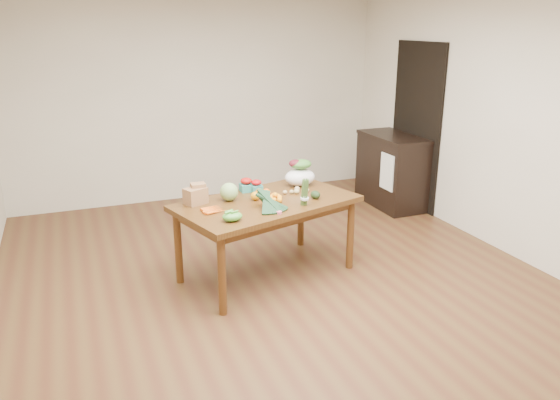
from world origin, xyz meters
name	(u,v)px	position (x,y,z in m)	size (l,w,h in m)	color
floor	(282,287)	(0.00, 0.00, 0.00)	(6.00, 6.00, 0.00)	brown
room_walls	(282,143)	(0.00, 0.00, 1.35)	(5.02, 6.02, 2.70)	silver
dining_table	(267,238)	(-0.04, 0.30, 0.38)	(1.63, 0.91, 0.75)	#553413
doorway_dark	(416,126)	(2.48, 1.60, 1.05)	(0.02, 1.00, 2.10)	black
cabinet	(392,170)	(2.22, 1.69, 0.47)	(0.52, 1.02, 0.94)	black
dish_towel	(387,172)	(1.96, 1.40, 0.55)	(0.02, 0.28, 0.45)	white
paper_bag	(195,194)	(-0.66, 0.45, 0.84)	(0.26, 0.21, 0.18)	#905C40
cabbage	(229,192)	(-0.35, 0.43, 0.83)	(0.17, 0.17, 0.17)	#91B769
strawberry_basket_a	(246,186)	(-0.12, 0.65, 0.80)	(0.12, 0.12, 0.11)	#B6170C
strawberry_basket_b	(256,187)	(-0.03, 0.60, 0.80)	(0.10, 0.10, 0.09)	red
orange_a	(255,196)	(-0.13, 0.35, 0.79)	(0.08, 0.08, 0.08)	orange
orange_b	(260,193)	(-0.06, 0.44, 0.79)	(0.08, 0.08, 0.08)	orange
orange_c	(266,193)	(-0.01, 0.38, 0.79)	(0.09, 0.09, 0.09)	#FF580F
mandarin_cluster	(275,196)	(0.04, 0.28, 0.79)	(0.18, 0.18, 0.08)	#FFAC0F
carrots	(213,209)	(-0.57, 0.20, 0.76)	(0.22, 0.19, 0.03)	#F95D15
snap_pea_bag	(232,216)	(-0.48, -0.10, 0.79)	(0.17, 0.13, 0.08)	#5A9E35
kale_bunch	(272,202)	(-0.09, 0.03, 0.83)	(0.32, 0.40, 0.16)	black
asparagus_bundle	(305,192)	(0.24, 0.05, 0.88)	(0.08, 0.08, 0.25)	#587B38
potato_a	(292,192)	(0.26, 0.42, 0.77)	(0.05, 0.04, 0.04)	tan
potato_b	(297,191)	(0.31, 0.40, 0.77)	(0.06, 0.05, 0.05)	#DACC7D
potato_c	(297,189)	(0.35, 0.48, 0.77)	(0.05, 0.05, 0.05)	tan
potato_d	(285,192)	(0.20, 0.43, 0.77)	(0.04, 0.04, 0.04)	#D2BC79
potato_e	(307,190)	(0.42, 0.40, 0.77)	(0.05, 0.04, 0.04)	tan
avocado_a	(315,195)	(0.41, 0.19, 0.78)	(0.07, 0.10, 0.07)	black
avocado_b	(316,194)	(0.42, 0.21, 0.79)	(0.07, 0.10, 0.07)	black
salad_bag	(300,174)	(0.45, 0.64, 0.87)	(0.31, 0.23, 0.24)	white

